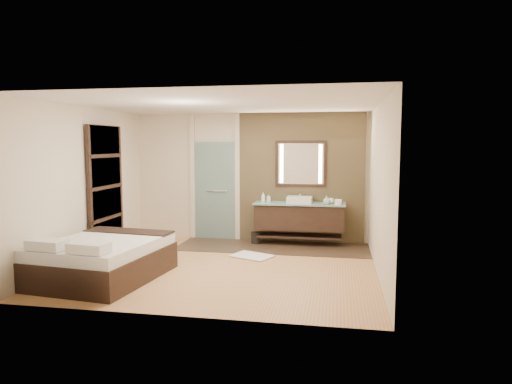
% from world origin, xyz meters
% --- Properties ---
extents(floor, '(5.00, 5.00, 0.00)m').
position_xyz_m(floor, '(0.00, 0.00, 0.00)').
color(floor, '#AF7849').
rests_on(floor, ground).
extents(tile_strip, '(3.80, 1.30, 0.01)m').
position_xyz_m(tile_strip, '(0.60, 1.60, 0.01)').
color(tile_strip, '#36251D').
rests_on(tile_strip, floor).
extents(stone_wall, '(2.60, 0.08, 2.70)m').
position_xyz_m(stone_wall, '(1.10, 2.21, 1.35)').
color(stone_wall, '#9F865B').
rests_on(stone_wall, floor).
extents(vanity, '(1.85, 0.55, 0.88)m').
position_xyz_m(vanity, '(1.10, 1.92, 0.58)').
color(vanity, black).
rests_on(vanity, stone_wall).
extents(mirror_unit, '(1.06, 0.04, 0.96)m').
position_xyz_m(mirror_unit, '(1.10, 2.16, 1.65)').
color(mirror_unit, black).
rests_on(mirror_unit, stone_wall).
extents(frosted_door, '(1.10, 0.12, 2.70)m').
position_xyz_m(frosted_door, '(-0.75, 2.20, 1.14)').
color(frosted_door, '#9EC8C4').
rests_on(frosted_door, floor).
extents(shoji_partition, '(0.06, 1.20, 2.40)m').
position_xyz_m(shoji_partition, '(-2.43, 0.60, 1.21)').
color(shoji_partition, black).
rests_on(shoji_partition, floor).
extents(bed, '(1.75, 2.09, 0.74)m').
position_xyz_m(bed, '(-1.65, -1.00, 0.31)').
color(bed, black).
rests_on(bed, floor).
extents(bath_mat, '(0.86, 0.75, 0.02)m').
position_xyz_m(bath_mat, '(0.34, 0.75, 0.02)').
color(bath_mat, silver).
rests_on(bath_mat, floor).
extents(waste_bin, '(0.22, 0.22, 0.25)m').
position_xyz_m(waste_bin, '(0.21, 1.85, 0.12)').
color(waste_bin, black).
rests_on(waste_bin, floor).
extents(tissue_box, '(0.14, 0.14, 0.10)m').
position_xyz_m(tissue_box, '(1.87, 1.79, 0.92)').
color(tissue_box, white).
rests_on(tissue_box, vanity).
extents(soap_bottle_a, '(0.10, 0.10, 0.20)m').
position_xyz_m(soap_bottle_a, '(0.35, 1.94, 0.97)').
color(soap_bottle_a, white).
rests_on(soap_bottle_a, vanity).
extents(soap_bottle_b, '(0.08, 0.08, 0.16)m').
position_xyz_m(soap_bottle_b, '(0.46, 1.98, 0.95)').
color(soap_bottle_b, '#B2B2B2').
rests_on(soap_bottle_b, vanity).
extents(soap_bottle_c, '(0.14, 0.14, 0.17)m').
position_xyz_m(soap_bottle_c, '(1.64, 1.81, 0.95)').
color(soap_bottle_c, '#A0CAC3').
rests_on(soap_bottle_c, vanity).
extents(cup, '(0.15, 0.15, 0.10)m').
position_xyz_m(cup, '(1.72, 1.93, 0.92)').
color(cup, white).
rests_on(cup, vanity).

